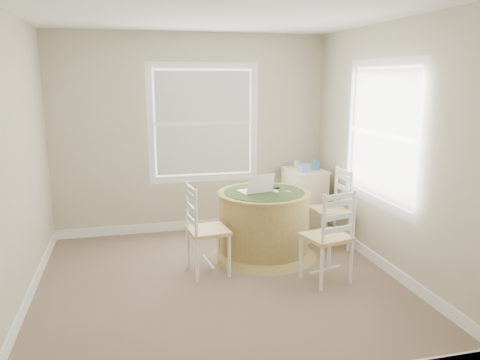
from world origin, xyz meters
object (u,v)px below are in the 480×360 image
object	(u,v)px
chair_left	(208,230)
laptop	(256,189)
round_table	(264,221)
chair_near	(327,237)
chair_right	(329,210)
corner_chest	(304,199)

from	to	relation	value
chair_left	laptop	world-z (taller)	laptop
round_table	chair_left	world-z (taller)	chair_left
chair_near	chair_right	size ratio (longest dim) A/B	1.00
chair_left	laptop	distance (m)	0.79
chair_near	chair_right	world-z (taller)	same
chair_right	laptop	size ratio (longest dim) A/B	2.42
chair_near	corner_chest	bearing A→B (deg)	-117.68
chair_left	chair_near	size ratio (longest dim) A/B	1.00
chair_near	round_table	bearing A→B (deg)	-78.65
chair_left	chair_near	world-z (taller)	same
laptop	chair_right	bearing A→B (deg)	167.51
chair_left	corner_chest	size ratio (longest dim) A/B	1.14
round_table	chair_right	size ratio (longest dim) A/B	1.31
laptop	corner_chest	world-z (taller)	laptop
chair_near	chair_right	distance (m)	1.00
chair_right	laptop	xyz separation A→B (m)	(-0.94, -0.04, 0.31)
chair_left	laptop	xyz separation A→B (m)	(0.62, 0.38, 0.31)
chair_right	corner_chest	bearing A→B (deg)	-178.65
round_table	chair_left	bearing A→B (deg)	-168.20
chair_left	round_table	bearing A→B (deg)	-70.47
laptop	corner_chest	bearing A→B (deg)	-154.07
corner_chest	round_table	bearing A→B (deg)	-139.44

